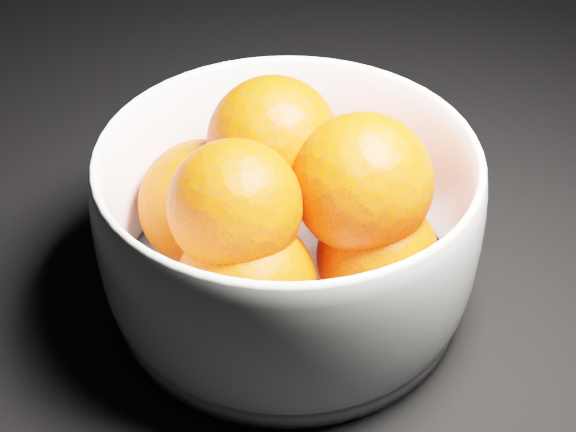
# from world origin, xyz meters

# --- Properties ---
(bowl) EXTENTS (0.24, 0.24, 0.12)m
(bowl) POSITION_xyz_m (0.25, 0.09, 0.06)
(bowl) COLOR silver
(bowl) RESTS_ON ground
(orange_pile) EXTENTS (0.20, 0.19, 0.13)m
(orange_pile) POSITION_xyz_m (0.25, 0.09, 0.07)
(orange_pile) COLOR #FF3400
(orange_pile) RESTS_ON bowl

